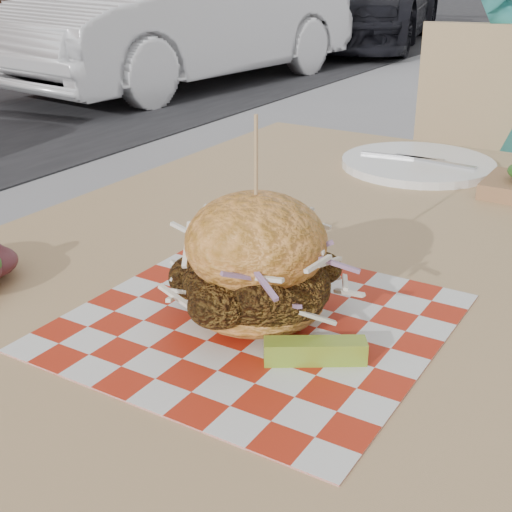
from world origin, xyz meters
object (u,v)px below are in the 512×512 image
object	(u,v)px
patio_chair	(471,194)
car_white	(187,16)
sandwich	(256,268)
patio_table	(312,292)

from	to	relation	value
patio_chair	car_white	bearing A→B (deg)	117.63
sandwich	patio_table	bearing A→B (deg)	103.25
patio_table	patio_chair	size ratio (longest dim) A/B	1.26
car_white	patio_table	bearing A→B (deg)	-45.49
car_white	sandwich	distance (m)	6.02
patio_chair	sandwich	size ratio (longest dim) A/B	4.43
car_white	patio_table	distance (m)	5.79
car_white	patio_table	world-z (taller)	car_white
car_white	sandwich	xyz separation A→B (m)	(3.64, -4.79, 0.21)
patio_chair	sandwich	bearing A→B (deg)	-102.70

